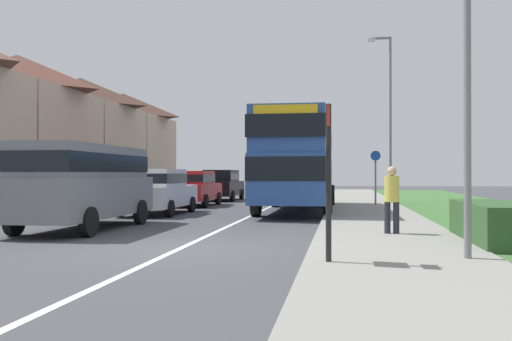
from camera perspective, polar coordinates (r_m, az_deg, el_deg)
name	(u,v)px	position (r m, az deg, el deg)	size (l,w,h in m)	color
ground_plane	(179,249)	(11.53, -7.70, -7.80)	(120.00, 120.00, 0.00)	#424247
lane_marking_centre	(246,218)	(19.30, -0.99, -4.77)	(0.14, 60.00, 0.01)	silver
pavement_near_side	(376,223)	(17.06, 11.96, -5.16)	(3.20, 68.00, 0.12)	gray
roadside_hedge	(493,225)	(12.78, 22.67, -5.02)	(1.10, 3.62, 0.90)	#2D5128
double_decker_bus	(298,158)	(22.55, 4.20, 1.30)	(2.80, 10.04, 3.70)	#284C93
parked_van_grey	(84,180)	(15.96, -16.87, -0.89)	(2.11, 5.58, 2.25)	slate
parked_car_white	(157,190)	(21.28, -9.89, -1.89)	(2.01, 4.57, 1.67)	silver
parked_car_red	(193,187)	(26.51, -6.29, -1.63)	(1.93, 4.30, 1.62)	#B21E1E
parked_car_black	(222,184)	(31.93, -3.44, -1.34)	(1.91, 4.57, 1.71)	black
pedestrian_at_stop	(392,196)	(13.52, 13.45, -2.54)	(0.34, 0.34, 1.67)	#23232D
bus_stop_sign	(329,171)	(9.01, 7.28, -0.07)	(0.09, 0.52, 2.60)	black
cycle_route_sign	(376,175)	(25.77, 11.89, -0.48)	(0.44, 0.08, 2.52)	slate
street_lamp_near	(460,31)	(10.18, 19.76, 13.05)	(1.14, 0.20, 6.63)	slate
street_lamp_mid	(388,109)	(28.24, 13.12, 5.99)	(1.14, 0.20, 8.09)	slate
house_terrace_far_side	(52,134)	(33.78, -19.76, 3.47)	(6.16, 27.47, 7.45)	#C1A88E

